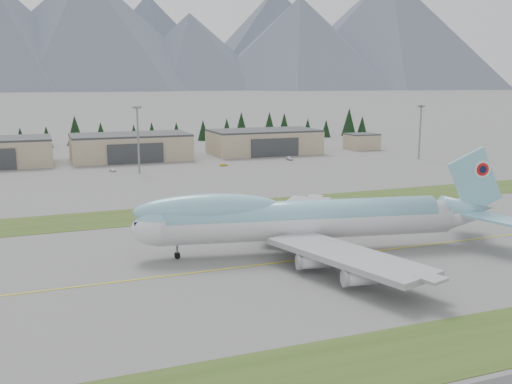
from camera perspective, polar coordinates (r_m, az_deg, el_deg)
name	(u,v)px	position (r m, az deg, el deg)	size (l,w,h in m)	color
ground	(334,256)	(108.33, 7.84, -6.37)	(7000.00, 7000.00, 0.00)	slate
grass_strip_near	(479,341)	(79.35, 21.42, -13.68)	(400.00, 14.00, 0.08)	#384E1B
grass_strip_far	(251,207)	(148.03, -0.49, -1.55)	(400.00, 18.00, 0.08)	#384E1B
taxiway_line_main	(334,256)	(108.33, 7.84, -6.37)	(400.00, 0.40, 0.02)	gold
boeing_747_freighter	(305,219)	(108.98, 4.94, -2.68)	(74.57, 63.04, 19.55)	silver
hangar_center	(131,147)	(244.47, -12.43, 4.44)	(48.00, 26.60, 10.80)	tan
hangar_right	(264,142)	(259.94, 0.81, 5.07)	(48.00, 26.60, 10.80)	tan
control_shed	(362,141)	(280.63, 10.53, 5.00)	(14.00, 12.00, 7.60)	tan
floodlight_masts	(112,130)	(203.26, -14.20, 6.02)	(201.75, 10.17, 23.64)	gray
service_vehicle_a	(112,172)	(213.65, -14.17, 1.99)	(1.36, 3.38, 1.15)	white
service_vehicle_b	(224,166)	(221.11, -3.25, 2.60)	(1.12, 3.19, 1.05)	#B3952C
service_vehicle_c	(289,160)	(238.49, 3.36, 3.22)	(1.86, 4.59, 1.33)	silver
conifer_belt	(139,130)	(307.69, -11.63, 6.06)	(276.15, 14.26, 16.70)	black
mountain_ridge_front	(50,26)	(2320.55, -19.87, 15.36)	(4314.87, 1270.90, 529.03)	#4C5665
mountain_ridge_rear	(73,35)	(3004.60, -17.83, 14.76)	(4471.77, 1067.85, 533.93)	#4C5665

